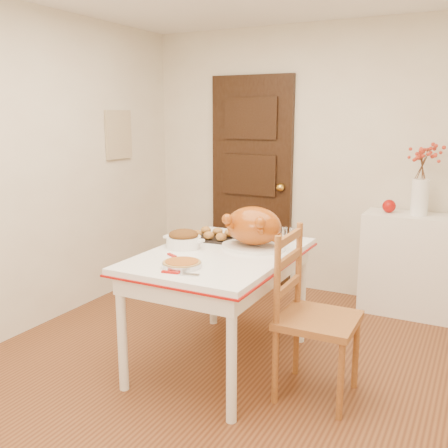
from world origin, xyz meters
The scene contains 18 objects.
floor centered at (0.00, 0.00, 0.00)m, with size 3.50×4.00×0.00m, color #4F2713.
wall_back centered at (0.00, 2.00, 1.25)m, with size 3.50×0.00×2.50m, color beige.
wall_left centered at (-1.75, 0.00, 1.25)m, with size 0.00×4.00×2.50m, color beige.
door_back centered at (-0.70, 1.97, 1.03)m, with size 0.85×0.06×2.06m, color black.
photo_board centered at (-1.73, 1.20, 1.50)m, with size 0.03×0.35×0.45m, color #CABF8A.
sideboard centered at (0.92, 1.78, 0.43)m, with size 0.87×0.39×0.87m, color white.
kitchen_table centered at (-0.13, 0.22, 0.40)m, with size 0.91×1.33×0.80m, color white, non-canonical shape.
chair_oak centered at (0.58, 0.13, 0.51)m, with size 0.45×0.45×1.02m, color #995828, non-canonical shape.
berry_vase centered at (0.91, 1.78, 1.18)m, with size 0.32×0.32×0.63m, color white, non-canonical shape.
apple centered at (0.67, 1.78, 0.92)m, with size 0.11×0.11×0.11m, color #990B07.
turkey_platter centered at (0.03, 0.40, 0.94)m, with size 0.45×0.36×0.28m, color #A04215, non-canonical shape.
pumpkin_pie centered at (-0.17, -0.19, 0.82)m, with size 0.24×0.24×0.05m, color #974B15.
stuffing_dish centered at (-0.41, 0.21, 0.85)m, with size 0.30×0.24×0.12m, color #502911, non-canonical shape.
rolls_tray centered at (-0.33, 0.49, 0.83)m, with size 0.28×0.22×0.08m, color #9A632F, non-canonical shape.
pie_server centered at (-0.11, -0.31, 0.80)m, with size 0.23×0.07×0.01m, color silver, non-canonical shape.
carving_knife centered at (-0.28, -0.06, 0.80)m, with size 0.26×0.06×0.01m, color silver, non-canonical shape.
drinking_glass centered at (-0.08, 0.76, 0.85)m, with size 0.07×0.07×0.12m, color white.
shaker_pair centered at (0.15, 0.74, 0.84)m, with size 0.09×0.04×0.09m, color white, non-canonical shape.
Camera 1 is at (1.39, -2.67, 1.69)m, focal length 40.96 mm.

